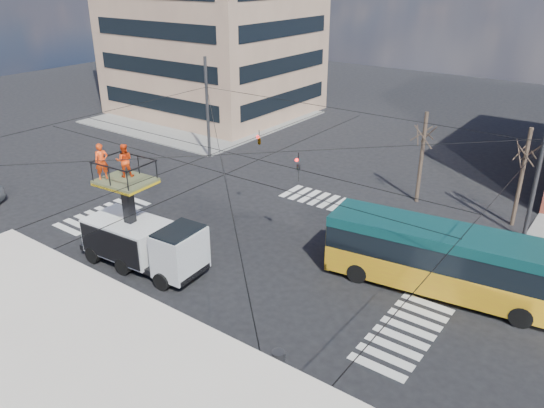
{
  "coord_description": "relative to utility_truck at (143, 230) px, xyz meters",
  "views": [
    {
      "loc": [
        16.24,
        -17.97,
        14.07
      ],
      "look_at": [
        1.76,
        1.78,
        3.14
      ],
      "focal_mm": 35.0,
      "sensor_mm": 36.0,
      "label": 1
    }
  ],
  "objects": [
    {
      "name": "traffic_cone",
      "position": [
        -3.1,
        1.06,
        -1.74
      ],
      "size": [
        0.36,
        0.36,
        0.67
      ],
      "primitive_type": "cone",
      "color": "red",
      "rests_on": "ground"
    },
    {
      "name": "ground",
      "position": [
        2.97,
        2.73,
        -2.07
      ],
      "size": [
        120.0,
        120.0,
        0.0
      ],
      "primitive_type": "plane",
      "color": "black",
      "rests_on": "ground"
    },
    {
      "name": "utility_truck",
      "position": [
        0.0,
        0.0,
        0.0
      ],
      "size": [
        7.15,
        3.06,
        6.42
      ],
      "rotation": [
        0.0,
        0.0,
        0.07
      ],
      "color": "black",
      "rests_on": "ground"
    },
    {
      "name": "worker_ground",
      "position": [
        -3.73,
        0.63,
        -1.16
      ],
      "size": [
        0.51,
        1.1,
        1.83
      ],
      "primitive_type": "imported",
      "rotation": [
        0.0,
        0.0,
        1.51
      ],
      "color": "#FFA410",
      "rests_on": "ground"
    },
    {
      "name": "sidewalk_nw",
      "position": [
        -18.03,
        23.73,
        -2.01
      ],
      "size": [
        18.0,
        18.0,
        0.12
      ],
      "primitive_type": "cube",
      "color": "slate",
      "rests_on": "ground"
    },
    {
      "name": "city_bus",
      "position": [
        13.22,
        6.77,
        -0.35
      ],
      "size": [
        11.6,
        4.04,
        3.2
      ],
      "rotation": [
        0.0,
        0.0,
        0.13
      ],
      "color": "gold",
      "rests_on": "ground"
    },
    {
      "name": "tree_a",
      "position": [
        7.97,
        16.23,
        2.55
      ],
      "size": [
        2.0,
        2.0,
        6.0
      ],
      "color": "#382B21",
      "rests_on": "ground"
    },
    {
      "name": "crosswalks",
      "position": [
        2.97,
        2.73,
        -2.06
      ],
      "size": [
        22.4,
        22.4,
        0.02
      ],
      "primitive_type": null,
      "color": "silver",
      "rests_on": "ground"
    },
    {
      "name": "tree_b",
      "position": [
        13.97,
        16.23,
        2.55
      ],
      "size": [
        2.0,
        2.0,
        6.0
      ],
      "color": "#382B21",
      "rests_on": "ground"
    },
    {
      "name": "flagger",
      "position": [
        8.95,
        6.32,
        -1.09
      ],
      "size": [
        1.21,
        1.46,
        1.96
      ],
      "primitive_type": "imported",
      "rotation": [
        0.0,
        0.0,
        -1.11
      ],
      "color": "orange",
      "rests_on": "ground"
    },
    {
      "name": "overhead_network",
      "position": [
        2.9,
        3.13,
        2.21
      ],
      "size": [
        24.24,
        24.24,
        8.0
      ],
      "color": "#2D2D30",
      "rests_on": "ground"
    }
  ]
}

